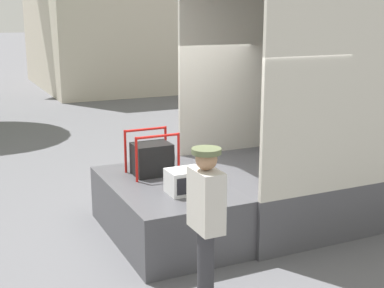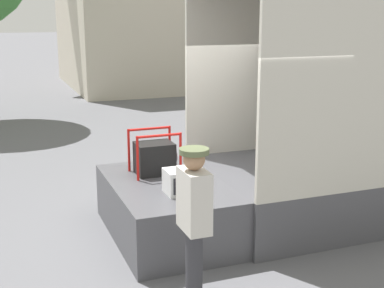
# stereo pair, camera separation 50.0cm
# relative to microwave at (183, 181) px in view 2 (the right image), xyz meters

# --- Properties ---
(ground_plane) EXTENTS (160.00, 160.00, 0.00)m
(ground_plane) POSITION_rel_microwave_xyz_m (0.66, 0.49, -0.92)
(ground_plane) COLOR slate
(tailgate_deck) EXTENTS (1.46, 2.33, 0.77)m
(tailgate_deck) POSITION_rel_microwave_xyz_m (-0.07, 0.49, -0.54)
(tailgate_deck) COLOR #4C4C51
(tailgate_deck) RESTS_ON ground
(microwave) EXTENTS (0.45, 0.37, 0.31)m
(microwave) POSITION_rel_microwave_xyz_m (0.00, 0.00, 0.00)
(microwave) COLOR white
(microwave) RESTS_ON tailgate_deck
(portable_generator) EXTENTS (0.65, 0.51, 0.62)m
(portable_generator) POSITION_rel_microwave_xyz_m (-0.08, 0.93, 0.08)
(portable_generator) COLOR black
(portable_generator) RESTS_ON tailgate_deck
(worker_person) EXTENTS (0.30, 0.44, 1.68)m
(worker_person) POSITION_rel_microwave_xyz_m (-0.34, -1.28, 0.11)
(worker_person) COLOR #38383D
(worker_person) RESTS_ON ground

